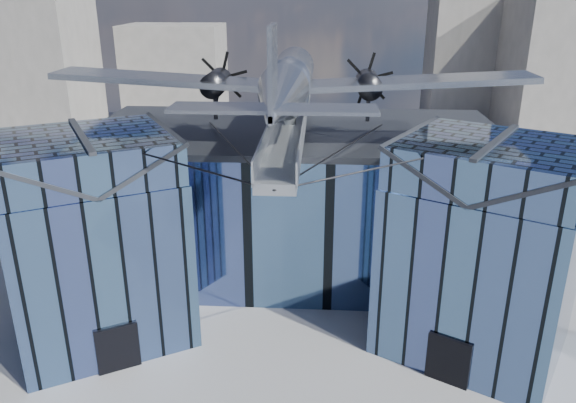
{
  "coord_description": "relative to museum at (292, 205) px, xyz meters",
  "views": [
    {
      "loc": [
        1.88,
        -28.46,
        18.79
      ],
      "look_at": [
        0.0,
        2.0,
        7.2
      ],
      "focal_mm": 35.0,
      "sensor_mm": 36.0,
      "label": 1
    }
  ],
  "objects": [
    {
      "name": "museum",
      "position": [
        0.0,
        0.0,
        0.0
      ],
      "size": [
        32.88,
        24.5,
        17.6
      ],
      "color": "#455F8D",
      "rests_on": "ground"
    },
    {
      "name": "ground_plane",
      "position": [
        -0.0,
        -5.82,
        -5.54
      ],
      "size": [
        120.0,
        120.0,
        0.0
      ],
      "primitive_type": "plane",
      "color": "gray"
    },
    {
      "name": "bg_towers",
      "position": [
        1.45,
        44.67,
        4.47
      ],
      "size": [
        77.0,
        24.5,
        26.0
      ],
      "color": "slate",
      "rests_on": "ground"
    }
  ]
}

